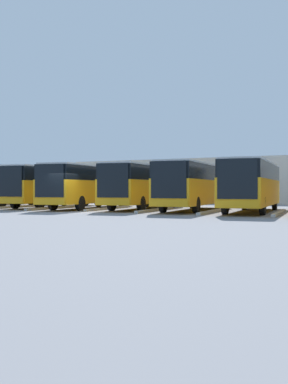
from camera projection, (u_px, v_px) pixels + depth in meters
The scene contains 14 objects.
ground_plane at pixel (70, 212), 31.08m from camera, with size 600.00×600.00×0.00m, color gray.
curb_divider_0 at pixel (279, 213), 28.65m from camera, with size 0.24×7.44×0.15m, color #B2B2AD.
bus_1 at pixel (252, 184), 31.04m from camera, with size 4.04×11.99×3.24m.
curb_divider_1 at pixel (212, 211), 30.51m from camera, with size 0.24×7.44×0.15m, color #B2B2AD.
bus_2 at pixel (194, 184), 33.23m from camera, with size 4.04×11.99×3.24m.
curb_divider_2 at pixel (156, 210), 32.70m from camera, with size 0.24×7.44×0.15m, color #B2B2AD.
bus_3 at pixel (145, 185), 35.68m from camera, with size 4.04×11.99×3.24m.
curb_divider_3 at pixel (109, 208), 35.15m from camera, with size 0.24×7.44×0.15m, color #B2B2AD.
bus_4 at pixel (90, 185), 36.68m from camera, with size 4.04×11.99×3.24m.
curb_divider_4 at pixel (54, 208), 36.15m from camera, with size 0.24×7.44×0.15m, color #B2B2AD.
bus_5 at pixel (53, 185), 39.25m from camera, with size 4.04×11.99×3.24m.
curb_divider_5 at pixel (19, 206), 38.72m from camera, with size 0.24×7.44×0.15m, color #B2B2AD.
bus_6 at pixel (17, 185), 41.50m from camera, with size 4.04×11.99×3.24m.
station_building at pixel (214, 181), 54.59m from camera, with size 30.65×13.48×4.71m.
Camera 1 is at (-19.00, 25.05, 1.49)m, focal length 45.00 mm.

